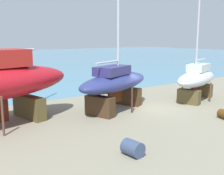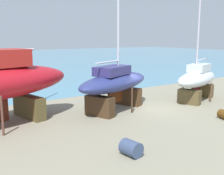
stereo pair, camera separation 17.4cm
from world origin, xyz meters
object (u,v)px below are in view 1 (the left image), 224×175
at_px(sailboat_far_slipway, 115,83).
at_px(sailboat_large_starboard, 197,79).
at_px(barrel_tipped_right, 133,148).
at_px(worker, 111,85).

bearing_deg(sailboat_far_slipway, sailboat_large_starboard, -31.35).
xyz_separation_m(sailboat_large_starboard, barrel_tipped_right, (-10.80, -5.41, -1.37)).
bearing_deg(barrel_tipped_right, sailboat_far_slipway, 60.65).
distance_m(sailboat_far_slipway, worker, 5.15).
xyz_separation_m(sailboat_large_starboard, worker, (-4.51, 5.46, -0.82)).
bearing_deg(sailboat_large_starboard, sailboat_far_slipway, -29.63).
xyz_separation_m(sailboat_far_slipway, worker, (2.60, 4.33, -0.99)).
distance_m(sailboat_large_starboard, worker, 7.13).
relative_size(sailboat_far_slipway, barrel_tipped_right, 12.83).
relative_size(worker, barrel_tipped_right, 1.98).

